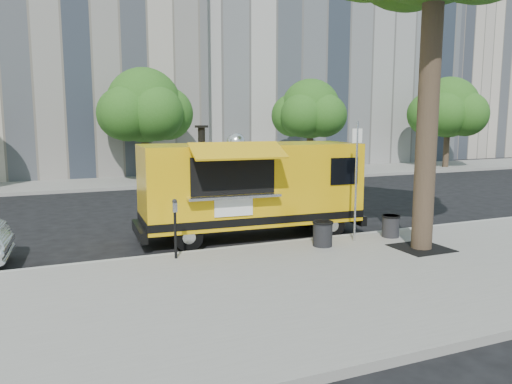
# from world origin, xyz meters

# --- Properties ---
(ground) EXTENTS (120.00, 120.00, 0.00)m
(ground) POSITION_xyz_m (0.00, 0.00, 0.00)
(ground) COLOR black
(ground) RESTS_ON ground
(sidewalk) EXTENTS (60.00, 6.00, 0.15)m
(sidewalk) POSITION_xyz_m (0.00, -4.00, 0.07)
(sidewalk) COLOR gray
(sidewalk) RESTS_ON ground
(curb) EXTENTS (60.00, 0.14, 0.16)m
(curb) POSITION_xyz_m (0.00, -0.93, 0.07)
(curb) COLOR #999993
(curb) RESTS_ON ground
(far_sidewalk) EXTENTS (60.00, 5.00, 0.15)m
(far_sidewalk) POSITION_xyz_m (0.00, 13.50, 0.07)
(far_sidewalk) COLOR gray
(far_sidewalk) RESTS_ON ground
(building_mid) EXTENTS (20.00, 14.00, 20.00)m
(building_mid) POSITION_xyz_m (12.00, 23.00, 10.00)
(building_mid) COLOR #AAA49F
(building_mid) RESTS_ON ground
(building_right) EXTENTS (16.00, 12.00, 16.00)m
(building_right) POSITION_xyz_m (30.00, 24.00, 8.00)
(building_right) COLOR #C0B1A0
(building_right) RESTS_ON ground
(tree_well) EXTENTS (1.20, 1.20, 0.02)m
(tree_well) POSITION_xyz_m (2.60, -2.80, 0.15)
(tree_well) COLOR black
(tree_well) RESTS_ON sidewalk
(far_tree_b) EXTENTS (3.60, 3.60, 5.50)m
(far_tree_b) POSITION_xyz_m (-1.00, 12.70, 3.83)
(far_tree_b) COLOR #33261C
(far_tree_b) RESTS_ON far_sidewalk
(far_tree_c) EXTENTS (3.24, 3.24, 5.21)m
(far_tree_c) POSITION_xyz_m (8.00, 12.40, 3.72)
(far_tree_c) COLOR #33261C
(far_tree_c) RESTS_ON far_sidewalk
(far_tree_d) EXTENTS (3.78, 3.78, 5.64)m
(far_tree_d) POSITION_xyz_m (18.00, 12.60, 3.89)
(far_tree_d) COLOR #33261C
(far_tree_d) RESTS_ON far_sidewalk
(sign_post) EXTENTS (0.28, 0.06, 3.00)m
(sign_post) POSITION_xyz_m (1.55, -1.55, 1.85)
(sign_post) COLOR silver
(sign_post) RESTS_ON sidewalk
(parking_meter) EXTENTS (0.11, 0.11, 1.33)m
(parking_meter) POSITION_xyz_m (-3.00, -1.35, 0.98)
(parking_meter) COLOR black
(parking_meter) RESTS_ON sidewalk
(food_truck) EXTENTS (6.24, 2.98, 3.02)m
(food_truck) POSITION_xyz_m (-0.50, 0.38, 1.42)
(food_truck) COLOR #ECB10C
(food_truck) RESTS_ON ground
(trash_bin_left) EXTENTS (0.48, 0.48, 0.57)m
(trash_bin_left) POSITION_xyz_m (2.66, -1.56, 0.46)
(trash_bin_left) COLOR #232225
(trash_bin_left) RESTS_ON sidewalk
(trash_bin_right) EXTENTS (0.51, 0.51, 0.61)m
(trash_bin_right) POSITION_xyz_m (0.54, -1.69, 0.47)
(trash_bin_right) COLOR black
(trash_bin_right) RESTS_ON sidewalk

